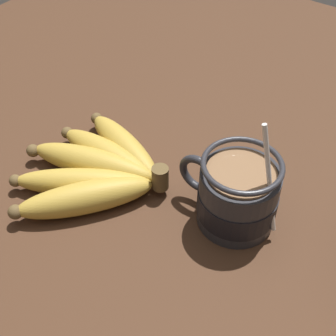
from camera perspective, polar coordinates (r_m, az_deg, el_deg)
table at (r=53.85cm, az=3.30°, el=-8.23°), size 124.21×124.21×2.51cm
coffee_mug at (r=51.39cm, az=8.40°, el=-3.36°), size 12.54×8.82×14.60cm
banana_bunch at (r=57.19cm, az=-8.59°, el=-0.20°), size 18.24×20.64×4.16cm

